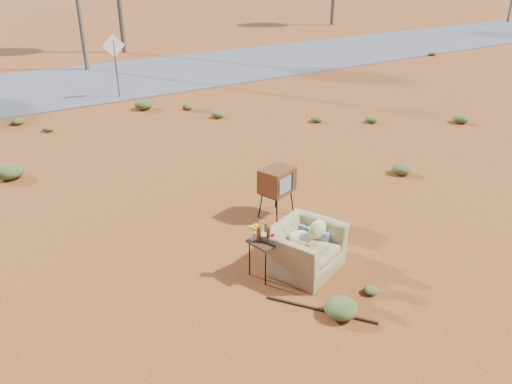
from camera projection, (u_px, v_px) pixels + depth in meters
ground at (293, 274)px, 7.83m from camera, size 140.00×140.00×0.00m
highway at (55, 87)px, 19.12m from camera, size 140.00×7.00×0.04m
armchair at (306, 241)px, 7.84m from camera, size 1.45×1.24×0.98m
tv_unit at (277, 181)px, 9.28m from camera, size 0.73×0.65×0.98m
side_table at (263, 239)px, 7.51m from camera, size 0.51×0.51×0.90m
rusty_bar at (321, 309)px, 7.00m from camera, size 0.96×1.33×0.04m
road_sign at (115, 55)px, 16.98m from camera, size 0.78×0.06×2.19m
scrub_patch at (137, 182)px, 10.68m from camera, size 17.49×8.07×0.33m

